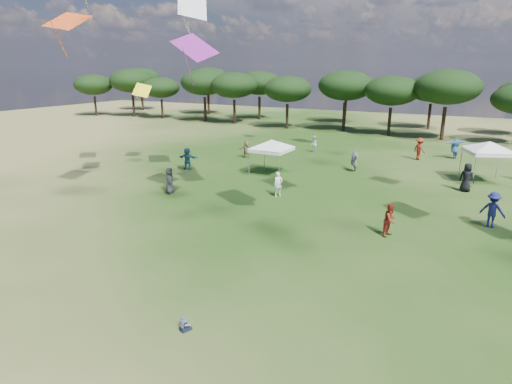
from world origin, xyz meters
TOP-DOWN VIEW (x-y plane):
  - ground at (0.00, 0.00)m, footprint 140.00×140.00m
  - tree_line at (2.39, 47.41)m, footprint 108.78×17.63m
  - tent_left at (-6.42, 21.26)m, footprint 5.39×5.39m
  - tent_right at (7.82, 26.15)m, footprint 5.15×5.15m
  - toddler at (0.04, 2.09)m, footprint 0.35×0.38m
  - festival_crowd at (1.21, 24.60)m, footprint 30.23×22.52m

SIDE VIEW (x-z plane):
  - ground at x=0.00m, z-range 0.00..0.00m
  - toddler at x=0.04m, z-range -0.03..0.45m
  - festival_crowd at x=1.21m, z-range -0.09..1.83m
  - tent_left at x=-6.42m, z-range 1.03..3.93m
  - tent_right at x=7.82m, z-range 1.17..4.37m
  - tree_line at x=2.39m, z-range 1.54..9.31m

